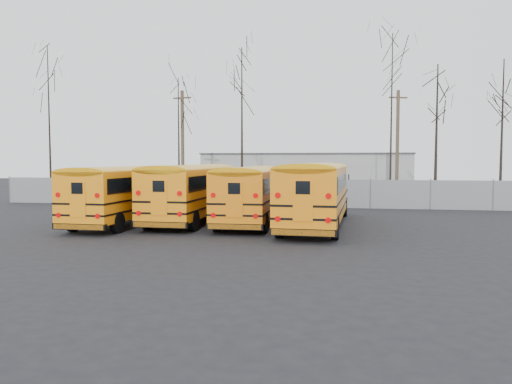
% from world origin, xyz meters
% --- Properties ---
extents(ground, '(120.00, 120.00, 0.00)m').
position_xyz_m(ground, '(0.00, 0.00, 0.00)').
color(ground, black).
rests_on(ground, ground).
extents(fence, '(40.00, 0.04, 2.00)m').
position_xyz_m(fence, '(0.00, 12.00, 1.00)').
color(fence, gray).
rests_on(fence, ground).
extents(distant_building, '(22.00, 8.00, 4.00)m').
position_xyz_m(distant_building, '(2.00, 32.00, 2.00)').
color(distant_building, '#B5B6B0').
rests_on(distant_building, ground).
extents(bus_a, '(2.92, 11.12, 3.09)m').
position_xyz_m(bus_a, '(-4.99, 1.33, 1.81)').
color(bus_a, black).
rests_on(bus_a, ground).
extents(bus_b, '(2.66, 11.34, 3.17)m').
position_xyz_m(bus_b, '(-1.88, 2.66, 1.85)').
color(bus_b, black).
rests_on(bus_b, ground).
extents(bus_c, '(2.69, 11.02, 3.07)m').
position_xyz_m(bus_c, '(1.46, 2.54, 1.80)').
color(bus_c, black).
rests_on(bus_c, ground).
extents(bus_d, '(3.15, 11.81, 3.28)m').
position_xyz_m(bus_d, '(4.85, 1.45, 1.92)').
color(bus_d, black).
rests_on(bus_d, ground).
extents(utility_pole_left, '(1.65, 0.38, 9.27)m').
position_xyz_m(utility_pole_left, '(-7.48, 17.62, 4.76)').
color(utility_pole_left, brown).
rests_on(utility_pole_left, ground).
extents(utility_pole_right, '(1.59, 0.68, 9.25)m').
position_xyz_m(utility_pole_right, '(10.59, 20.48, 4.75)').
color(utility_pole_right, brown).
rests_on(utility_pole_right, ground).
extents(tree_0, '(0.26, 0.26, 12.86)m').
position_xyz_m(tree_0, '(-18.08, 14.65, 6.43)').
color(tree_0, black).
rests_on(tree_0, ground).
extents(tree_1, '(0.26, 0.26, 9.84)m').
position_xyz_m(tree_1, '(-6.75, 14.50, 4.92)').
color(tree_1, black).
rests_on(tree_1, ground).
extents(tree_2, '(0.26, 0.26, 12.48)m').
position_xyz_m(tree_2, '(-2.09, 16.67, 6.24)').
color(tree_2, black).
rests_on(tree_2, ground).
extents(tree_3, '(0.26, 0.26, 12.75)m').
position_xyz_m(tree_3, '(9.61, 15.29, 6.38)').
color(tree_3, black).
rests_on(tree_3, ground).
extents(tree_4, '(0.26, 0.26, 10.86)m').
position_xyz_m(tree_4, '(13.30, 17.93, 5.43)').
color(tree_4, black).
rests_on(tree_4, ground).
extents(tree_5, '(0.26, 0.26, 10.38)m').
position_xyz_m(tree_5, '(17.02, 14.08, 5.19)').
color(tree_5, black).
rests_on(tree_5, ground).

